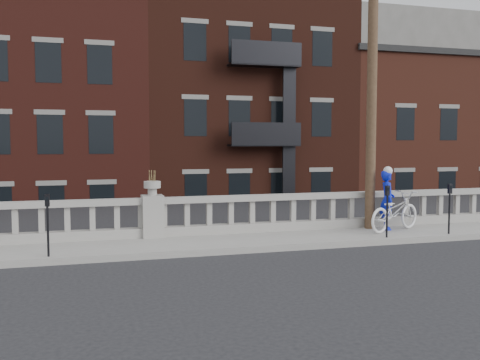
{
  "coord_description": "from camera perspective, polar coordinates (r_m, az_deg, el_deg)",
  "views": [
    {
      "loc": [
        -1.7,
        -10.05,
        2.64
      ],
      "look_at": [
        2.17,
        3.2,
        1.66
      ],
      "focal_mm": 40.0,
      "sensor_mm": 36.0,
      "label": 1
    }
  ],
  "objects": [
    {
      "name": "ground",
      "position": [
        10.53,
        -6.6,
        -10.48
      ],
      "size": [
        120.0,
        120.0,
        0.0
      ],
      "primitive_type": "plane",
      "color": "black",
      "rests_on": "ground"
    },
    {
      "name": "sidewalk",
      "position": [
        13.41,
        -8.78,
        -7.01
      ],
      "size": [
        32.0,
        2.2,
        0.15
      ],
      "primitive_type": "cube",
      "color": "gray",
      "rests_on": "ground"
    },
    {
      "name": "balustrade",
      "position": [
        14.24,
        -9.31,
        -4.06
      ],
      "size": [
        28.0,
        0.34,
        1.03
      ],
      "color": "gray",
      "rests_on": "sidewalk"
    },
    {
      "name": "planter_pedestal",
      "position": [
        14.22,
        -9.32,
        -3.3
      ],
      "size": [
        0.55,
        0.55,
        1.76
      ],
      "color": "gray",
      "rests_on": "sidewalk"
    },
    {
      "name": "lower_level",
      "position": [
        33.17,
        -12.42,
        3.95
      ],
      "size": [
        80.0,
        44.0,
        20.8
      ],
      "color": "#605E59",
      "rests_on": "ground"
    },
    {
      "name": "utility_pole",
      "position": [
        15.98,
        13.96,
        13.3
      ],
      "size": [
        1.6,
        0.28,
        10.0
      ],
      "color": "#422D1E",
      "rests_on": "sidewalk"
    },
    {
      "name": "parking_meter_b",
      "position": [
        12.33,
        -19.83,
        -3.84
      ],
      "size": [
        0.1,
        0.09,
        1.36
      ],
      "color": "black",
      "rests_on": "sidewalk"
    },
    {
      "name": "parking_meter_c",
      "position": [
        14.45,
        15.43,
        -2.62
      ],
      "size": [
        0.1,
        0.09,
        1.36
      ],
      "color": "black",
      "rests_on": "sidewalk"
    },
    {
      "name": "parking_meter_d",
      "position": [
        15.54,
        21.45,
        -2.29
      ],
      "size": [
        0.1,
        0.09,
        1.36
      ],
      "color": "black",
      "rests_on": "sidewalk"
    },
    {
      "name": "bicycle",
      "position": [
        15.61,
        16.15,
        -3.23
      ],
      "size": [
        2.22,
        1.51,
        1.1
      ],
      "primitive_type": "imported",
      "rotation": [
        0.0,
        0.0,
        1.98
      ],
      "color": "silver",
      "rests_on": "sidewalk"
    },
    {
      "name": "cyclist",
      "position": [
        15.78,
        15.44,
        -2.06
      ],
      "size": [
        0.61,
        0.73,
        1.69
      ],
      "primitive_type": "imported",
      "rotation": [
        0.0,
        0.0,
        1.17
      ],
      "color": "#0C1BBD",
      "rests_on": "sidewalk"
    }
  ]
}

